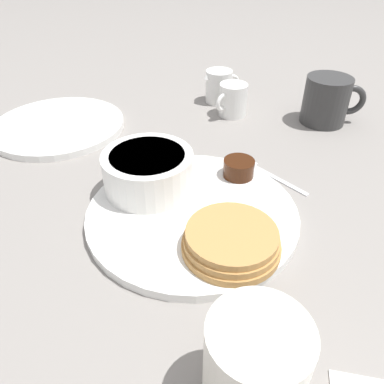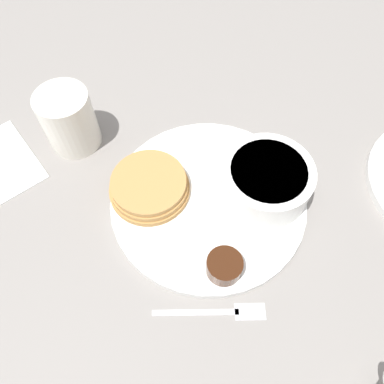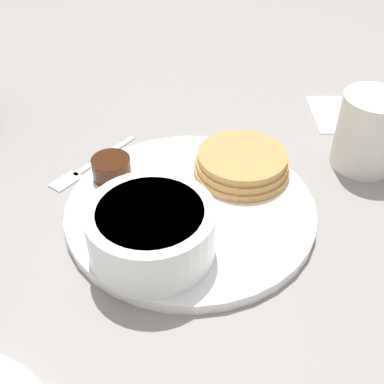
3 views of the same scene
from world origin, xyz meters
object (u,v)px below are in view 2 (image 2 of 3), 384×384
at_px(bowl, 266,180).
at_px(plate, 208,201).
at_px(coffee_mug, 68,119).
at_px(fork, 223,312).

bearing_deg(bowl, plate, 59.39).
bearing_deg(coffee_mug, fork, 179.54).
distance_m(plate, bowl, 0.08).
relative_size(plate, bowl, 2.22).
xyz_separation_m(plate, bowl, (-0.04, -0.07, 0.03)).
bearing_deg(fork, coffee_mug, -0.46).
distance_m(bowl, fork, 0.18).
distance_m(plate, coffee_mug, 0.24).
bearing_deg(bowl, fork, 119.35).
xyz_separation_m(bowl, fork, (-0.09, 0.15, -0.04)).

